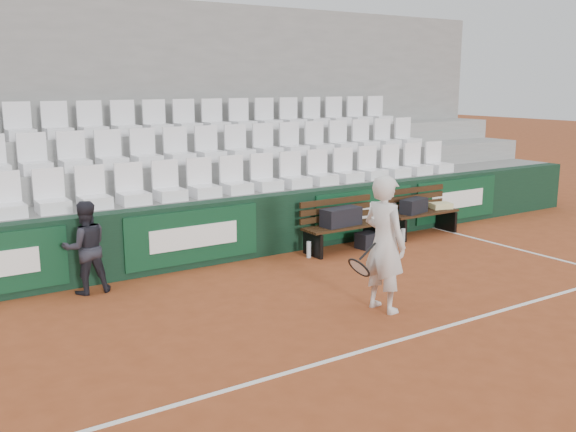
# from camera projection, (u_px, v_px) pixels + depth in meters

# --- Properties ---
(ground) EXTENTS (80.00, 80.00, 0.00)m
(ground) POSITION_uv_depth(u_px,v_px,m) (363.00, 351.00, 6.91)
(ground) COLOR #954421
(ground) RESTS_ON ground
(court_baseline) EXTENTS (18.00, 0.06, 0.01)m
(court_baseline) POSITION_uv_depth(u_px,v_px,m) (363.00, 351.00, 6.91)
(court_baseline) COLOR white
(court_baseline) RESTS_ON ground
(back_barrier) EXTENTS (18.00, 0.34, 1.00)m
(back_barrier) POSITION_uv_depth(u_px,v_px,m) (205.00, 233.00, 10.11)
(back_barrier) COLOR black
(back_barrier) RESTS_ON ground
(grandstand_tier_front) EXTENTS (18.00, 0.95, 1.00)m
(grandstand_tier_front) POSITION_uv_depth(u_px,v_px,m) (184.00, 227.00, 10.60)
(grandstand_tier_front) COLOR gray
(grandstand_tier_front) RESTS_ON ground
(grandstand_tier_mid) EXTENTS (18.00, 0.95, 1.45)m
(grandstand_tier_mid) POSITION_uv_depth(u_px,v_px,m) (162.00, 204.00, 11.33)
(grandstand_tier_mid) COLOR gray
(grandstand_tier_mid) RESTS_ON ground
(grandstand_tier_back) EXTENTS (18.00, 0.95, 1.90)m
(grandstand_tier_back) POSITION_uv_depth(u_px,v_px,m) (142.00, 185.00, 12.06)
(grandstand_tier_back) COLOR #969693
(grandstand_tier_back) RESTS_ON ground
(grandstand_rear_wall) EXTENTS (18.00, 0.30, 4.40)m
(grandstand_rear_wall) POSITION_uv_depth(u_px,v_px,m) (127.00, 116.00, 12.32)
(grandstand_rear_wall) COLOR gray
(grandstand_rear_wall) RESTS_ON ground
(seat_row_front) EXTENTS (11.90, 0.44, 0.63)m
(seat_row_front) POSITION_uv_depth(u_px,v_px,m) (187.00, 179.00, 10.29)
(seat_row_front) COLOR white
(seat_row_front) RESTS_ON grandstand_tier_front
(seat_row_mid) EXTENTS (11.90, 0.44, 0.63)m
(seat_row_mid) POSITION_uv_depth(u_px,v_px,m) (163.00, 146.00, 10.97)
(seat_row_mid) COLOR white
(seat_row_mid) RESTS_ON grandstand_tier_mid
(seat_row_back) EXTENTS (11.90, 0.44, 0.63)m
(seat_row_back) POSITION_uv_depth(u_px,v_px,m) (142.00, 117.00, 11.66)
(seat_row_back) COLOR silver
(seat_row_back) RESTS_ON grandstand_tier_back
(bench_left) EXTENTS (1.50, 0.56, 0.45)m
(bench_left) POSITION_uv_depth(u_px,v_px,m) (344.00, 238.00, 10.97)
(bench_left) COLOR #34200F
(bench_left) RESTS_ON ground
(bench_right) EXTENTS (1.50, 0.56, 0.45)m
(bench_right) POSITION_uv_depth(u_px,v_px,m) (422.00, 223.00, 12.11)
(bench_right) COLOR #341E0F
(bench_right) RESTS_ON ground
(sports_bag_left) EXTENTS (0.74, 0.37, 0.31)m
(sports_bag_left) POSITION_uv_depth(u_px,v_px,m) (341.00, 217.00, 10.86)
(sports_bag_left) COLOR black
(sports_bag_left) RESTS_ON bench_left
(sports_bag_right) EXTENTS (0.63, 0.40, 0.27)m
(sports_bag_right) POSITION_uv_depth(u_px,v_px,m) (414.00, 206.00, 11.92)
(sports_bag_right) COLOR black
(sports_bag_right) RESTS_ON bench_right
(towel) EXTENTS (0.45, 0.38, 0.11)m
(towel) POSITION_uv_depth(u_px,v_px,m) (441.00, 206.00, 12.36)
(towel) COLOR beige
(towel) RESTS_ON bench_right
(sports_bag_ground) EXTENTS (0.48, 0.32, 0.27)m
(sports_bag_ground) POSITION_uv_depth(u_px,v_px,m) (369.00, 240.00, 11.20)
(sports_bag_ground) COLOR black
(sports_bag_ground) RESTS_ON ground
(water_bottle_near) EXTENTS (0.08, 0.08, 0.27)m
(water_bottle_near) POSITION_uv_depth(u_px,v_px,m) (309.00, 250.00, 10.56)
(water_bottle_near) COLOR silver
(water_bottle_near) RESTS_ON ground
(water_bottle_far) EXTENTS (0.07, 0.07, 0.27)m
(water_bottle_far) POSITION_uv_depth(u_px,v_px,m) (403.00, 236.00, 11.50)
(water_bottle_far) COLOR silver
(water_bottle_far) RESTS_ON ground
(tennis_player) EXTENTS (0.74, 0.68, 1.74)m
(tennis_player) POSITION_uv_depth(u_px,v_px,m) (384.00, 244.00, 7.99)
(tennis_player) COLOR silver
(tennis_player) RESTS_ON ground
(ball_kid) EXTENTS (0.65, 0.52, 1.28)m
(ball_kid) POSITION_uv_depth(u_px,v_px,m) (86.00, 247.00, 8.70)
(ball_kid) COLOR black
(ball_kid) RESTS_ON ground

